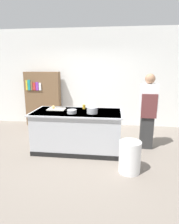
# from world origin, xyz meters

# --- Properties ---
(ground_plane) EXTENTS (10.00, 10.00, 0.00)m
(ground_plane) POSITION_xyz_m (0.00, 0.00, 0.00)
(ground_plane) COLOR slate
(back_wall) EXTENTS (6.40, 0.12, 3.00)m
(back_wall) POSITION_xyz_m (0.00, 2.10, 1.50)
(back_wall) COLOR white
(back_wall) RESTS_ON ground_plane
(counter_island) EXTENTS (1.98, 0.98, 0.90)m
(counter_island) POSITION_xyz_m (0.00, -0.00, 0.47)
(counter_island) COLOR #B7BABF
(counter_island) RESTS_ON ground_plane
(cutting_board) EXTENTS (0.40, 0.28, 0.02)m
(cutting_board) POSITION_xyz_m (-0.51, 0.13, 0.91)
(cutting_board) COLOR silver
(cutting_board) RESTS_ON counter_island
(onion) EXTENTS (0.08, 0.08, 0.08)m
(onion) POSITION_xyz_m (-0.58, 0.14, 0.96)
(onion) COLOR tan
(onion) RESTS_ON cutting_board
(stock_pot) EXTENTS (0.30, 0.23, 0.13)m
(stock_pot) POSITION_xyz_m (0.35, -0.13, 0.97)
(stock_pot) COLOR #B7BABF
(stock_pot) RESTS_ON counter_island
(mixing_bowl) EXTENTS (0.20, 0.20, 0.08)m
(mixing_bowl) POSITION_xyz_m (-0.08, -0.18, 0.94)
(mixing_bowl) COLOR #B7BABF
(mixing_bowl) RESTS_ON counter_island
(juice_cup) EXTENTS (0.07, 0.07, 0.10)m
(juice_cup) POSITION_xyz_m (0.11, 0.29, 0.95)
(juice_cup) COLOR yellow
(juice_cup) RESTS_ON counter_island
(trash_bin) EXTENTS (0.39, 0.39, 0.59)m
(trash_bin) POSITION_xyz_m (1.11, -0.84, 0.29)
(trash_bin) COLOR white
(trash_bin) RESTS_ON ground_plane
(person_chef) EXTENTS (0.38, 0.25, 1.72)m
(person_chef) POSITION_xyz_m (1.57, 0.31, 0.91)
(person_chef) COLOR #323232
(person_chef) RESTS_ON ground_plane
(bookshelf) EXTENTS (1.10, 0.31, 1.70)m
(bookshelf) POSITION_xyz_m (-1.44, 1.80, 0.85)
(bookshelf) COLOR brown
(bookshelf) RESTS_ON ground_plane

